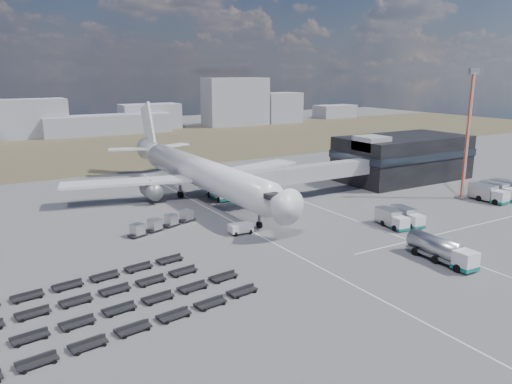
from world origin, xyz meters
TOP-DOWN VIEW (x-y plane):
  - ground at (0.00, 0.00)m, footprint 420.00×420.00m
  - grass_strip at (0.00, 110.00)m, footprint 420.00×90.00m
  - lane_markings at (9.77, 3.00)m, footprint 47.12×110.00m
  - terminal at (47.77, 23.96)m, footprint 30.40×16.40m
  - jet_bridge at (15.90, 20.42)m, footprint 30.30×3.80m
  - airliner at (0.00, 32.38)m, footprint 51.59×64.53m
  - skyline at (-25.08, 151.16)m, footprint 308.79×26.32m
  - fuel_tanker at (12.95, -15.80)m, footprint 2.81×10.12m
  - pushback_tug at (-4.00, 8.00)m, footprint 3.70×2.26m
  - catering_truck at (2.91, 28.98)m, footprint 3.14×6.88m
  - service_trucks_near at (20.13, -1.76)m, footprint 6.03×6.94m
  - service_trucks_far at (50.17, 0.68)m, footprint 9.93×7.60m
  - uld_row at (-13.41, 16.47)m, footprint 12.64×6.02m
  - baggage_dollies at (-28.44, -6.15)m, footprint 31.66×19.46m
  - floodlight_mast at (44.21, 4.70)m, footprint 2.36×1.94m

SIDE VIEW (x-z plane):
  - ground at x=0.00m, z-range 0.00..0.00m
  - grass_strip at x=0.00m, z-range 0.00..0.01m
  - lane_markings at x=9.77m, z-range 0.00..0.01m
  - baggage_dollies at x=-28.44m, z-range 0.00..0.80m
  - pushback_tug at x=-4.00m, z-range 0.00..1.58m
  - uld_row at x=-13.41m, z-range 0.18..1.95m
  - service_trucks_near at x=20.13m, z-range 0.11..2.66m
  - catering_truck at x=2.91m, z-range 0.04..3.12m
  - service_trucks_far at x=50.17m, z-range 0.13..3.10m
  - fuel_tanker at x=12.95m, z-range 0.00..3.25m
  - jet_bridge at x=15.90m, z-range 1.53..8.58m
  - terminal at x=47.77m, z-range -0.25..10.75m
  - airliner at x=0.00m, z-range -3.52..14.10m
  - skyline at x=-25.08m, z-range -3.54..18.15m
  - floodlight_mast at x=44.21m, z-range 0.03..25.09m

